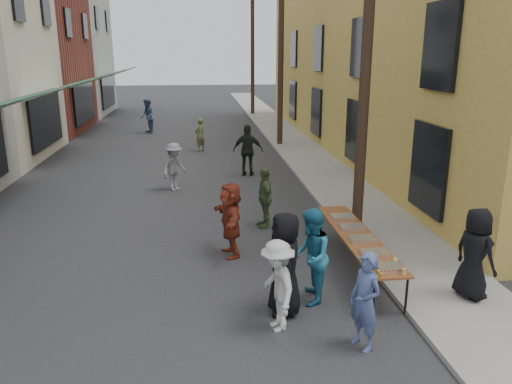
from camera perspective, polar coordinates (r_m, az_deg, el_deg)
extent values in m
plane|color=#28282B|center=(9.50, -8.71, -11.94)|extent=(120.00, 120.00, 0.00)
cube|color=gray|center=(24.24, 4.36, 5.47)|extent=(2.20, 60.00, 0.10)
cube|color=maroon|center=(31.21, -26.95, 13.46)|extent=(8.00, 8.00, 8.00)
cube|color=gray|center=(38.84, -23.00, 14.80)|extent=(8.00, 8.00, 9.00)
cube|color=#B88E42|center=(24.82, 19.66, 16.36)|extent=(10.00, 28.00, 10.00)
cylinder|color=#2D2116|center=(12.04, 12.57, 15.97)|extent=(0.26, 0.26, 9.00)
cylinder|color=#2D2116|center=(23.72, 2.87, 16.08)|extent=(0.26, 0.26, 9.00)
cylinder|color=#2D2116|center=(35.61, -0.40, 16.01)|extent=(0.26, 0.26, 9.00)
cube|color=maroon|center=(10.46, 11.51, -5.01)|extent=(0.70, 4.00, 0.04)
cylinder|color=black|center=(8.90, 13.31, -11.62)|extent=(0.04, 0.04, 0.71)
cylinder|color=black|center=(9.11, 16.81, -11.24)|extent=(0.04, 0.04, 0.71)
cylinder|color=black|center=(12.21, 7.43, -3.63)|extent=(0.04, 0.04, 0.71)
cylinder|color=black|center=(12.36, 10.04, -3.50)|extent=(0.04, 0.04, 0.71)
cube|color=maroon|center=(9.01, 14.75, -8.32)|extent=(0.50, 0.33, 0.08)
cube|color=#B2B2B7|center=(9.56, 13.36, -6.77)|extent=(0.50, 0.33, 0.08)
cube|color=tan|center=(10.17, 12.04, -5.28)|extent=(0.50, 0.33, 0.08)
cube|color=#B2B2B7|center=(10.80, 10.88, -3.97)|extent=(0.50, 0.33, 0.08)
cube|color=tan|center=(11.43, 9.85, -2.80)|extent=(0.50, 0.33, 0.08)
cylinder|color=#A57F26|center=(8.68, 14.08, -9.23)|extent=(0.07, 0.07, 0.08)
cylinder|color=#A57F26|center=(8.76, 13.86, -8.96)|extent=(0.07, 0.07, 0.08)
cylinder|color=#A57F26|center=(8.85, 13.63, -8.70)|extent=(0.07, 0.07, 0.08)
cylinder|color=tan|center=(8.86, 16.55, -8.73)|extent=(0.08, 0.08, 0.12)
imported|color=black|center=(8.59, 3.31, -8.16)|extent=(0.59, 0.90, 1.82)
imported|color=#48598C|center=(7.83, 12.36, -12.12)|extent=(0.57, 0.67, 1.55)
imported|color=teal|center=(8.98, 6.27, -7.35)|extent=(0.83, 0.97, 1.75)
imported|color=beige|center=(8.15, 2.47, -10.64)|extent=(0.74, 1.07, 1.53)
imported|color=#4F5F37|center=(12.76, 1.00, -0.61)|extent=(0.51, 0.96, 1.57)
imported|color=maroon|center=(10.96, -2.92, -3.14)|extent=(0.71, 1.60, 1.67)
imported|color=black|center=(9.71, 23.74, -6.44)|extent=(0.78, 0.95, 1.68)
imported|color=gray|center=(16.37, -9.33, 2.86)|extent=(1.08, 1.15, 1.56)
imported|color=black|center=(18.07, -0.93, 4.78)|extent=(1.17, 0.69, 1.86)
imported|color=#5A6439|center=(22.72, -6.43, 6.51)|extent=(0.63, 0.64, 1.50)
imported|color=#445A84|center=(28.28, -12.28, 8.48)|extent=(0.93, 1.08, 1.89)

